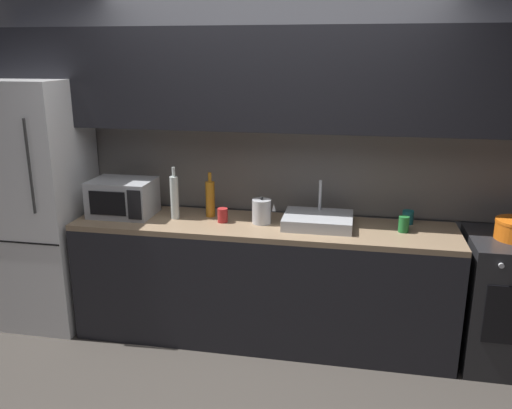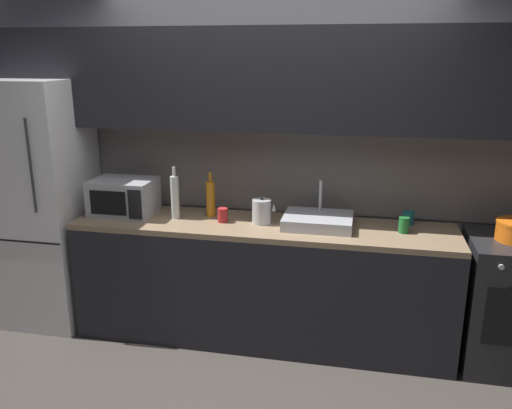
% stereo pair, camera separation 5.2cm
% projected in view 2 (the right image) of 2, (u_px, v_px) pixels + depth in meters
% --- Properties ---
extents(back_wall, '(4.47, 0.44, 2.50)m').
position_uv_depth(back_wall, '(270.00, 127.00, 3.86)').
color(back_wall, slate).
rests_on(back_wall, ground).
extents(counter_run, '(2.73, 0.60, 0.90)m').
position_uv_depth(counter_run, '(262.00, 282.00, 3.88)').
color(counter_run, black).
rests_on(counter_run, ground).
extents(refrigerator, '(0.68, 0.69, 1.90)m').
position_uv_depth(refrigerator, '(42.00, 204.00, 4.09)').
color(refrigerator, white).
rests_on(refrigerator, ground).
extents(oven_range, '(0.60, 0.62, 0.90)m').
position_uv_depth(oven_range, '(509.00, 303.00, 3.55)').
color(oven_range, '#232326').
rests_on(oven_range, ground).
extents(microwave, '(0.46, 0.35, 0.27)m').
position_uv_depth(microwave, '(124.00, 197.00, 3.95)').
color(microwave, '#A8AAAF').
rests_on(microwave, counter_run).
extents(sink_basin, '(0.48, 0.38, 0.30)m').
position_uv_depth(sink_basin, '(318.00, 221.00, 3.70)').
color(sink_basin, '#ADAFB5').
rests_on(sink_basin, counter_run).
extents(kettle, '(0.17, 0.14, 0.20)m').
position_uv_depth(kettle, '(262.00, 211.00, 3.75)').
color(kettle, '#B7BABF').
rests_on(kettle, counter_run).
extents(wine_bottle_amber, '(0.07, 0.07, 0.33)m').
position_uv_depth(wine_bottle_amber, '(211.00, 198.00, 3.90)').
color(wine_bottle_amber, '#B27019').
rests_on(wine_bottle_amber, counter_run).
extents(wine_bottle_clear, '(0.06, 0.06, 0.39)m').
position_uv_depth(wine_bottle_clear, '(175.00, 197.00, 3.85)').
color(wine_bottle_clear, silver).
rests_on(wine_bottle_clear, counter_run).
extents(mug_teal, '(0.08, 0.08, 0.10)m').
position_uv_depth(mug_teal, '(408.00, 218.00, 3.74)').
color(mug_teal, '#19666B').
rests_on(mug_teal, counter_run).
extents(mug_green, '(0.07, 0.07, 0.11)m').
position_uv_depth(mug_green, '(404.00, 225.00, 3.56)').
color(mug_green, '#1E6B2D').
rests_on(mug_green, counter_run).
extents(mug_red, '(0.07, 0.07, 0.10)m').
position_uv_depth(mug_red, '(223.00, 215.00, 3.79)').
color(mug_red, '#A82323').
rests_on(mug_red, counter_run).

